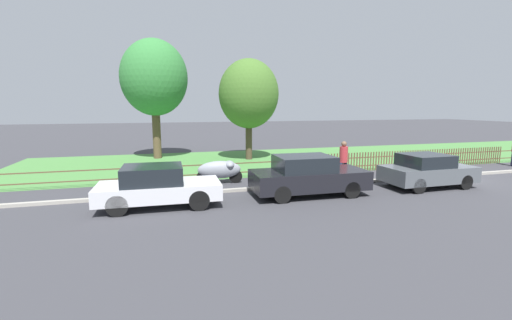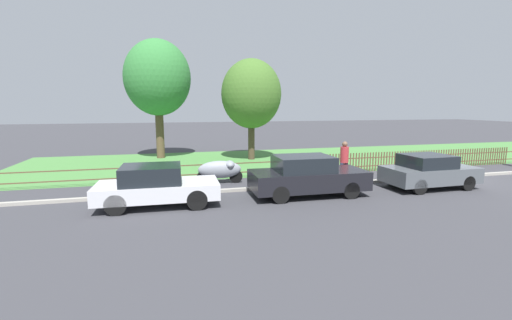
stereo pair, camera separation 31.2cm
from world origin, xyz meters
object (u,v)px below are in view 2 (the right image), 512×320
tree_nearest_kerb (158,78)px  covered_motorcycle (221,169)px  parked_car_black_saloon (307,176)px  tree_behind_motorcycle (251,94)px  pedestrian_by_lamp (344,159)px  parked_car_silver_hatchback (156,185)px  parked_car_navy_estate (429,171)px

tree_nearest_kerb → covered_motorcycle: bearing=-72.4°
tree_nearest_kerb → parked_car_black_saloon: bearing=-64.0°
tree_nearest_kerb → tree_behind_motorcycle: 6.03m
parked_car_black_saloon → tree_nearest_kerb: 13.21m
parked_car_black_saloon → pedestrian_by_lamp: 3.05m
tree_nearest_kerb → pedestrian_by_lamp: bearing=-50.0°
parked_car_silver_hatchback → tree_nearest_kerb: 12.03m
pedestrian_by_lamp → tree_behind_motorcycle: bearing=92.6°
tree_behind_motorcycle → pedestrian_by_lamp: bearing=-72.2°
covered_motorcycle → parked_car_black_saloon: bearing=-40.2°
tree_behind_motorcycle → covered_motorcycle: bearing=-114.9°
parked_car_black_saloon → pedestrian_by_lamp: size_ratio=2.41×
tree_nearest_kerb → tree_behind_motorcycle: size_ratio=1.20×
covered_motorcycle → tree_behind_motorcycle: bearing=70.3°
covered_motorcycle → tree_nearest_kerb: bearing=112.8°
parked_car_silver_hatchback → covered_motorcycle: (2.63, 2.86, -0.09)m
parked_car_silver_hatchback → parked_car_black_saloon: bearing=1.6°
parked_car_silver_hatchback → tree_nearest_kerb: tree_nearest_kerb is taller
parked_car_silver_hatchback → parked_car_black_saloon: (5.46, -0.01, 0.05)m
parked_car_navy_estate → tree_nearest_kerb: tree_nearest_kerb is taller
parked_car_navy_estate → covered_motorcycle: size_ratio=1.88×
parked_car_navy_estate → covered_motorcycle: parked_car_navy_estate is taller
tree_behind_motorcycle → pedestrian_by_lamp: 8.38m
covered_motorcycle → tree_behind_motorcycle: tree_behind_motorcycle is taller
parked_car_navy_estate → pedestrian_by_lamp: bearing=145.4°
parked_car_silver_hatchback → tree_behind_motorcycle: size_ratio=0.65×
parked_car_navy_estate → covered_motorcycle: (-8.14, 3.01, -0.09)m
parked_car_silver_hatchback → tree_behind_motorcycle: 11.23m
covered_motorcycle → pedestrian_by_lamp: 5.45m
parked_car_black_saloon → tree_behind_motorcycle: bearing=90.6°
parked_car_black_saloon → tree_behind_motorcycle: tree_behind_motorcycle is taller
parked_car_silver_hatchback → pedestrian_by_lamp: bearing=13.9°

